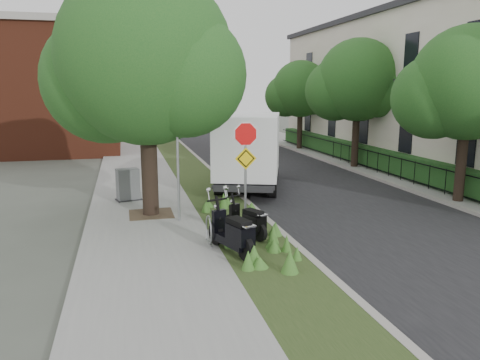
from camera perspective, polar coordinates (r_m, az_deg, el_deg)
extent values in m
plane|color=#4C5147|center=(13.73, 6.99, -6.52)|extent=(120.00, 120.00, 0.00)
cube|color=gray|center=(22.58, -12.49, 0.39)|extent=(3.50, 60.00, 0.12)
cube|color=#2B3F1B|center=(22.80, -5.57, 0.70)|extent=(2.00, 60.00, 0.12)
cube|color=#9E9991|center=(22.97, -3.10, 0.82)|extent=(0.20, 60.00, 0.13)
cube|color=black|center=(23.87, 5.17, 1.04)|extent=(7.00, 60.00, 0.01)
cube|color=#9E9991|center=(25.22, 12.71, 1.48)|extent=(0.20, 60.00, 0.13)
cube|color=gray|center=(26.02, 16.06, 1.60)|extent=(3.20, 60.00, 0.12)
cylinder|color=black|center=(15.13, -11.08, 4.14)|extent=(0.52, 0.52, 4.48)
sphere|color=#1A501D|center=(15.06, -11.47, 14.47)|extent=(5.40, 5.40, 5.40)
sphere|color=#1A501D|center=(15.82, -16.00, 11.64)|extent=(4.05, 4.05, 4.05)
sphere|color=#1A501D|center=(14.45, -6.87, 12.61)|extent=(3.78, 3.78, 3.78)
cube|color=#473828|center=(15.54, -10.78, -4.07)|extent=(1.40, 1.40, 0.01)
cylinder|color=#A5A8AD|center=(14.23, -7.60, 2.85)|extent=(0.08, 0.08, 4.00)
torus|color=#A5A8AD|center=(12.33, -3.81, -6.07)|extent=(0.05, 0.77, 0.77)
cube|color=#A5A8AD|center=(12.10, -3.48, -8.19)|extent=(0.06, 0.06, 0.04)
cube|color=#A5A8AD|center=(12.77, -4.08, -7.15)|extent=(0.06, 0.06, 0.04)
cylinder|color=#A5A8AD|center=(13.47, 0.66, 0.33)|extent=(0.07, 0.07, 3.00)
cylinder|color=red|center=(13.27, 0.71, 5.62)|extent=(0.86, 0.03, 0.86)
cylinder|color=white|center=(13.28, 0.69, 5.63)|extent=(0.94, 0.02, 0.94)
cube|color=yellow|center=(13.35, 0.70, 2.63)|extent=(0.64, 0.03, 0.64)
cube|color=black|center=(25.40, 14.22, 3.77)|extent=(0.04, 24.00, 0.04)
cube|color=black|center=(25.51, 14.14, 1.99)|extent=(0.04, 24.00, 0.04)
cylinder|color=black|center=(25.46, 14.18, 2.77)|extent=(0.03, 0.03, 1.00)
cube|color=#18451A|center=(25.79, 15.56, 2.91)|extent=(1.00, 24.00, 1.10)
cube|color=beige|center=(27.52, 22.56, 9.93)|extent=(7.00, 26.00, 8.00)
cube|color=#2D2D33|center=(27.80, 23.21, 18.29)|extent=(7.40, 26.40, 0.30)
cube|color=#2D2D33|center=(25.58, 16.08, 10.99)|extent=(0.25, 26.00, 0.60)
cube|color=maroon|center=(34.53, -22.25, 10.00)|extent=(9.00, 10.00, 8.00)
cube|color=#9E9991|center=(34.76, -22.76, 16.75)|extent=(9.40, 10.40, 0.40)
cylinder|color=black|center=(18.55, 25.48, 3.46)|extent=(0.36, 0.36, 3.81)
sphere|color=#1A501D|center=(18.44, 26.08, 10.59)|extent=(4.00, 4.00, 4.00)
sphere|color=#1A501D|center=(18.36, 22.56, 9.30)|extent=(3.00, 3.00, 3.00)
cylinder|color=black|center=(25.20, 13.94, 6.17)|extent=(0.36, 0.36, 4.03)
sphere|color=#1A501D|center=(25.13, 14.20, 11.74)|extent=(4.20, 4.20, 4.20)
sphere|color=#1A501D|center=(25.26, 11.53, 10.65)|extent=(3.15, 3.15, 3.15)
sphere|color=#1A501D|center=(25.07, 16.45, 10.67)|extent=(2.94, 2.94, 2.94)
cylinder|color=black|center=(32.48, 7.31, 7.06)|extent=(0.36, 0.36, 3.64)
sphere|color=#1A501D|center=(32.41, 7.40, 10.96)|extent=(3.80, 3.80, 3.80)
sphere|color=#1A501D|center=(32.65, 5.59, 10.17)|extent=(2.85, 2.85, 2.85)
sphere|color=#1A501D|center=(32.26, 8.97, 10.25)|extent=(2.66, 2.66, 2.66)
cylinder|color=black|center=(13.41, -1.04, -5.22)|extent=(0.32, 0.50, 0.50)
cylinder|color=black|center=(12.55, 2.40, -6.37)|extent=(0.32, 0.50, 0.50)
cube|color=black|center=(12.93, 0.76, -5.74)|extent=(0.78, 1.13, 0.17)
cube|color=black|center=(12.63, 1.76, -5.08)|extent=(0.58, 0.71, 0.38)
cube|color=black|center=(12.59, 1.62, -3.94)|extent=(0.51, 0.64, 0.11)
cylinder|color=black|center=(12.29, -2.93, -6.54)|extent=(0.32, 0.60, 0.58)
cylinder|color=black|center=(11.17, 0.70, -8.35)|extent=(0.32, 0.60, 0.58)
cube|color=black|center=(11.67, -1.06, -7.38)|extent=(0.78, 1.34, 0.20)
cube|color=black|center=(11.27, 0.01, -6.61)|extent=(0.62, 0.82, 0.45)
cube|color=black|center=(11.23, -0.15, -5.11)|extent=(0.54, 0.75, 0.13)
cube|color=#262628|center=(19.67, 1.12, 0.58)|extent=(4.01, 6.20, 0.20)
cube|color=#B7BABC|center=(21.75, 1.60, 4.05)|extent=(2.63, 2.20, 1.75)
cube|color=white|center=(18.88, 0.99, 4.34)|extent=(3.66, 4.73, 2.41)
cube|color=#262628|center=(17.67, -13.42, -2.31)|extent=(0.99, 0.78, 0.04)
cube|color=#5D6062|center=(17.55, -13.50, -0.53)|extent=(0.87, 0.66, 1.16)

